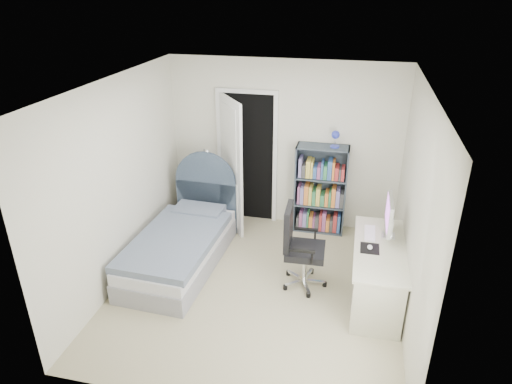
% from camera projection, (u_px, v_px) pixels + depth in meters
% --- Properties ---
extents(room_shell, '(3.50, 3.70, 2.60)m').
position_uv_depth(room_shell, '(257.00, 197.00, 5.13)').
color(room_shell, tan).
rests_on(room_shell, ground).
extents(door, '(0.92, 0.69, 2.06)m').
position_uv_depth(door, '(237.00, 161.00, 6.74)').
color(door, black).
rests_on(door, ground).
extents(bed, '(1.05, 2.07, 1.25)m').
position_uv_depth(bed, '(182.00, 243.00, 6.07)').
color(bed, gray).
rests_on(bed, ground).
extents(nightstand, '(0.39, 0.39, 0.58)m').
position_uv_depth(nightstand, '(206.00, 196.00, 7.15)').
color(nightstand, '#DEC489').
rests_on(nightstand, ground).
extents(floor_lamp, '(0.18, 0.18, 1.27)m').
position_uv_depth(floor_lamp, '(207.00, 196.00, 6.84)').
color(floor_lamp, silver).
rests_on(floor_lamp, ground).
extents(bookcase, '(0.75, 0.32, 1.59)m').
position_uv_depth(bookcase, '(320.00, 193.00, 6.73)').
color(bookcase, '#3C4752').
rests_on(bookcase, ground).
extents(desk, '(0.58, 1.45, 1.19)m').
position_uv_depth(desk, '(377.00, 270.00, 5.32)').
color(desk, beige).
rests_on(desk, ground).
extents(office_chair, '(0.55, 0.56, 1.06)m').
position_uv_depth(office_chair, '(298.00, 243.00, 5.49)').
color(office_chair, silver).
rests_on(office_chair, ground).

